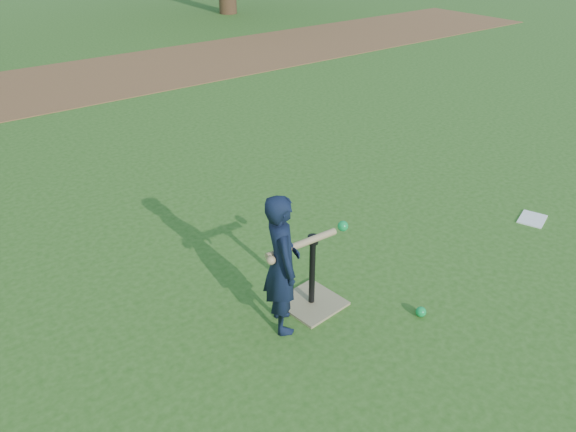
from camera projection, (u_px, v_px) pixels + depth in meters
ground at (338, 300)px, 4.41m from camera, size 80.00×80.00×0.00m
dirt_strip at (46, 86)px, 9.62m from camera, size 24.00×3.00×0.01m
child at (282, 264)px, 3.90m from camera, size 0.39×0.46×1.07m
wiffle_ball_ground at (421, 312)px, 4.22m from camera, size 0.08×0.08×0.08m
clipboard at (532, 219)px, 5.54m from camera, size 0.36×0.32×0.01m
batting_tee at (312, 292)px, 4.32m from camera, size 0.47×0.47×0.61m
swing_action at (308, 241)px, 4.01m from camera, size 0.72×0.12×0.11m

